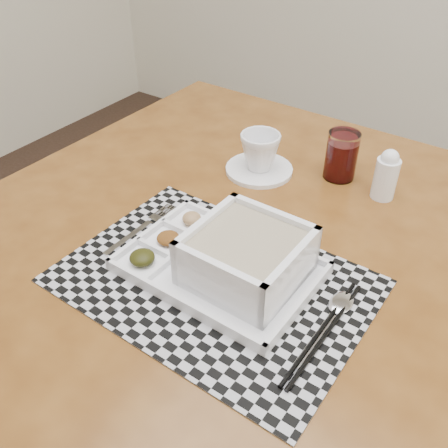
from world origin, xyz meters
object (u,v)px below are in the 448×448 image
(dining_table, at_px, (250,272))
(cup, at_px, (260,151))
(serving_tray, at_px, (237,260))
(juice_glass, at_px, (341,157))
(creamer_bottle, at_px, (386,175))

(dining_table, distance_m, cup, 0.28)
(serving_tray, height_order, juice_glass, juice_glass)
(dining_table, xyz_separation_m, creamer_bottle, (0.15, 0.27, 0.14))
(cup, xyz_separation_m, juice_glass, (0.16, 0.08, -0.00))
(serving_tray, relative_size, cup, 3.65)
(dining_table, xyz_separation_m, serving_tray, (0.04, -0.10, 0.12))
(juice_glass, height_order, creamer_bottle, creamer_bottle)
(cup, bearing_deg, creamer_bottle, 29.96)
(juice_glass, distance_m, creamer_bottle, 0.11)
(dining_table, relative_size, juice_glass, 10.69)
(dining_table, height_order, serving_tray, serving_tray)
(serving_tray, bearing_deg, dining_table, 108.91)
(serving_tray, xyz_separation_m, cup, (-0.15, 0.32, 0.01))
(creamer_bottle, bearing_deg, juice_glass, 168.81)
(serving_tray, bearing_deg, creamer_bottle, 73.18)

